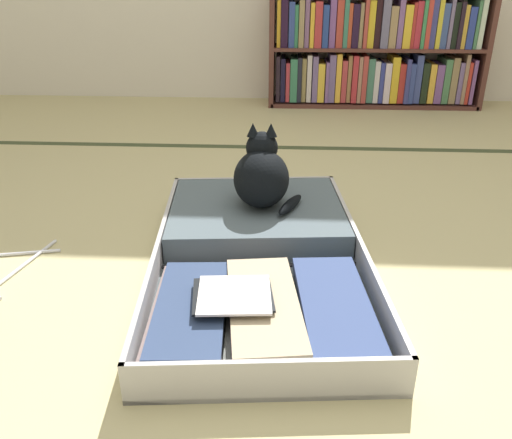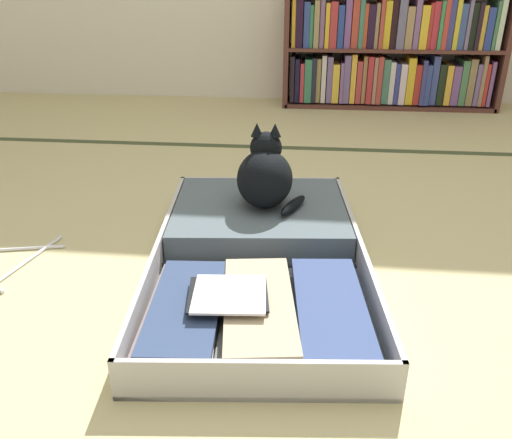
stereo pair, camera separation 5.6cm
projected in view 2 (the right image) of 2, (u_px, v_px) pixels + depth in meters
name	position (u px, v px, depth m)	size (l,w,h in m)	color
ground_plane	(307.00, 301.00, 1.33)	(10.00, 10.00, 0.00)	#C3B681
tatami_border	(310.00, 148.00, 2.50)	(4.80, 0.05, 0.00)	#3C462A
bookshelf	(390.00, 51.00, 3.16)	(1.31, 0.27, 0.70)	#562F28
open_suitcase	(259.00, 248.00, 1.50)	(0.66, 1.04, 0.10)	#B6B3B3
black_cat	(266.00, 175.00, 1.61)	(0.23, 0.22, 0.25)	black
clothes_hanger	(12.00, 263.00, 1.50)	(0.22, 0.36, 0.01)	silver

